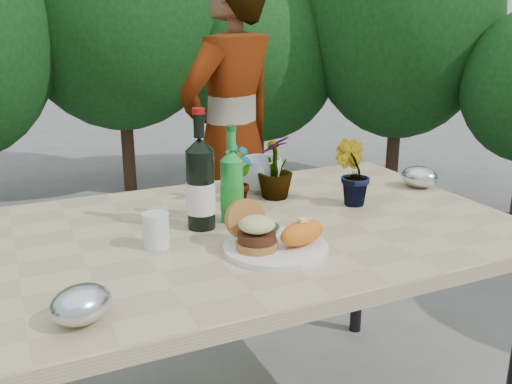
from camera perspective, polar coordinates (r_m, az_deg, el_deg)
name	(u,v)px	position (r m, az deg, el deg)	size (l,w,h in m)	color
patio_table	(245,245)	(1.71, -1.13, -5.30)	(1.60, 1.00, 0.75)	tan
shrub_hedge	(170,38)	(3.31, -8.57, 14.95)	(7.02, 5.28, 2.38)	#382316
dinner_plate	(276,248)	(1.52, 1.99, -5.58)	(0.28, 0.28, 0.01)	white
burger_stack	(254,230)	(1.49, -0.21, -3.79)	(0.11, 0.16, 0.11)	#B7722D
sweet_potato	(302,233)	(1.52, 4.64, -4.07)	(0.15, 0.08, 0.06)	orange
grilled_veg	(266,228)	(1.60, 1.05, -3.65)	(0.08, 0.05, 0.03)	olive
wine_bottle	(201,185)	(1.65, -5.56, 0.68)	(0.08, 0.08, 0.35)	black
sparkling_water	(232,187)	(1.70, -2.43, 0.50)	(0.07, 0.07, 0.29)	green
plastic_cup	(156,230)	(1.55, -9.96, -3.79)	(0.07, 0.07, 0.10)	silver
seedling_left	(239,172)	(1.88, -1.70, 2.01)	(0.11, 0.07, 0.21)	#23521C
seedling_mid	(352,173)	(1.88, 9.59, 1.89)	(0.12, 0.10, 0.21)	#225A1F
seedling_right	(275,167)	(1.93, 1.95, 2.51)	(0.12, 0.12, 0.22)	#2B571D
blue_bowl	(261,175)	(2.01, 0.53, 1.74)	(0.15, 0.15, 0.12)	silver
foil_packet_left	(81,304)	(1.22, -17.09, -10.69)	(0.13, 0.11, 0.08)	silver
foil_packet_right	(419,177)	(2.15, 16.03, 1.47)	(0.13, 0.11, 0.08)	silver
person	(231,140)	(2.64, -2.47, 5.19)	(0.58, 0.38, 1.60)	#8E6347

